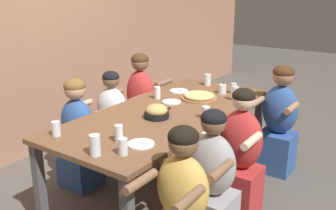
{
  "coord_description": "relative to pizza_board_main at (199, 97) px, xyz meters",
  "views": [
    {
      "loc": [
        -2.65,
        -1.84,
        1.87
      ],
      "look_at": [
        0.0,
        0.0,
        0.84
      ],
      "focal_mm": 40.0,
      "sensor_mm": 36.0,
      "label": 1
    }
  ],
  "objects": [
    {
      "name": "drinking_glass_c",
      "position": [
        -0.47,
        -0.34,
        0.02
      ],
      "size": [
        0.07,
        0.07,
        0.11
      ],
      "color": "silver",
      "rests_on": "dining_table"
    },
    {
      "name": "drinking_glass_b",
      "position": [
        -1.41,
        -0.23,
        0.03
      ],
      "size": [
        0.06,
        0.06,
        0.12
      ],
      "color": "silver",
      "rests_on": "dining_table"
    },
    {
      "name": "diner_near_center",
      "position": [
        -0.48,
        -0.67,
        -0.31
      ],
      "size": [
        0.51,
        0.4,
        1.11
      ],
      "rotation": [
        0.0,
        0.0,
        1.57
      ],
      "color": "#B22D2D",
      "rests_on": "ground"
    },
    {
      "name": "diner_far_midleft",
      "position": [
        -0.9,
        0.78,
        -0.32
      ],
      "size": [
        0.51,
        0.4,
        1.07
      ],
      "rotation": [
        0.0,
        0.0,
        -1.57
      ],
      "color": "#2D5193",
      "rests_on": "ground"
    },
    {
      "name": "ground_plane",
      "position": [
        -0.47,
        0.05,
        -0.81
      ],
      "size": [
        18.0,
        18.0,
        0.0
      ],
      "primitive_type": "plane",
      "color": "#514C47",
      "rests_on": "ground"
    },
    {
      "name": "diner_far_midright",
      "position": [
        0.04,
        0.78,
        -0.28
      ],
      "size": [
        0.51,
        0.4,
        1.17
      ],
      "rotation": [
        0.0,
        0.0,
        -1.57
      ],
      "color": "#B22D2D",
      "rests_on": "ground"
    },
    {
      "name": "diner_far_center",
      "position": [
        -0.43,
        0.78,
        -0.34
      ],
      "size": [
        0.51,
        0.4,
        1.05
      ],
      "rotation": [
        0.0,
        0.0,
        -1.57
      ],
      "color": "silver",
      "rests_on": "ground"
    },
    {
      "name": "empty_plate_a",
      "position": [
        0.12,
        0.32,
        -0.02
      ],
      "size": [
        0.2,
        0.2,
        0.02
      ],
      "color": "white",
      "rests_on": "dining_table"
    },
    {
      "name": "dining_table",
      "position": [
        -0.47,
        0.05,
        -0.1
      ],
      "size": [
        2.33,
        1.02,
        0.79
      ],
      "color": "brown",
      "rests_on": "ground"
    },
    {
      "name": "drinking_glass_i",
      "position": [
        -1.26,
        -0.07,
        0.03
      ],
      "size": [
        0.06,
        0.06,
        0.13
      ],
      "color": "silver",
      "rests_on": "dining_table"
    },
    {
      "name": "pizza_board_main",
      "position": [
        0.0,
        0.0,
        0.0
      ],
      "size": [
        0.36,
        0.36,
        0.05
      ],
      "color": "#996B42",
      "rests_on": "dining_table"
    },
    {
      "name": "drinking_glass_f",
      "position": [
        -1.53,
        -0.09,
        0.04
      ],
      "size": [
        0.07,
        0.07,
        0.15
      ],
      "color": "silver",
      "rests_on": "dining_table"
    },
    {
      "name": "empty_plate_b",
      "position": [
        -1.22,
        -0.23,
        -0.02
      ],
      "size": [
        0.19,
        0.19,
        0.02
      ],
      "color": "white",
      "rests_on": "dining_table"
    },
    {
      "name": "drinking_glass_h",
      "position": [
        0.16,
        -0.31,
        0.04
      ],
      "size": [
        0.07,
        0.07,
        0.14
      ],
      "color": "silver",
      "rests_on": "dining_table"
    },
    {
      "name": "skillet_bowl",
      "position": [
        -0.69,
        0.02,
        0.03
      ],
      "size": [
        0.31,
        0.22,
        0.12
      ],
      "color": "black",
      "rests_on": "dining_table"
    },
    {
      "name": "diner_near_midleft",
      "position": [
        -0.98,
        -0.67,
        -0.33
      ],
      "size": [
        0.51,
        0.4,
        1.07
      ],
      "rotation": [
        0.0,
        0.0,
        1.57
      ],
      "color": "#99999E",
      "rests_on": "ground"
    },
    {
      "name": "drinking_glass_g",
      "position": [
        0.38,
        -0.19,
        0.02
      ],
      "size": [
        0.06,
        0.06,
        0.11
      ],
      "color": "silver",
      "rests_on": "dining_table"
    },
    {
      "name": "empty_plate_c",
      "position": [
        -0.25,
        0.16,
        -0.02
      ],
      "size": [
        0.18,
        0.18,
        0.02
      ],
      "color": "white",
      "rests_on": "dining_table"
    },
    {
      "name": "restaurant_back_panel",
      "position": [
        -0.47,
        1.79,
        0.79
      ],
      "size": [
        10.0,
        0.06,
        3.2
      ],
      "primitive_type": "cube",
      "color": "#9E7056",
      "rests_on": "ground"
    },
    {
      "name": "drinking_glass_e",
      "position": [
        -1.45,
        0.4,
        0.03
      ],
      "size": [
        0.07,
        0.07,
        0.11
      ],
      "color": "silver",
      "rests_on": "dining_table"
    },
    {
      "name": "diner_near_right",
      "position": [
        0.46,
        -0.67,
        -0.29
      ],
      "size": [
        0.51,
        0.4,
        1.13
      ],
      "rotation": [
        0.0,
        0.0,
        1.57
      ],
      "color": "#2D5193",
      "rests_on": "ground"
    },
    {
      "name": "drinking_glass_d",
      "position": [
        -0.23,
        0.35,
        0.03
      ],
      "size": [
        0.06,
        0.06,
        0.12
      ],
      "color": "silver",
      "rests_on": "dining_table"
    },
    {
      "name": "drinking_glass_a",
      "position": [
        0.53,
        0.2,
        0.03
      ],
      "size": [
        0.07,
        0.07,
        0.13
      ],
      "color": "silver",
      "rests_on": "dining_table"
    },
    {
      "name": "cocktail_glass_blue",
      "position": [
        0.32,
        -0.09,
        0.02
      ],
      "size": [
        0.08,
        0.08,
        0.12
      ],
      "color": "silver",
      "rests_on": "dining_table"
    }
  ]
}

